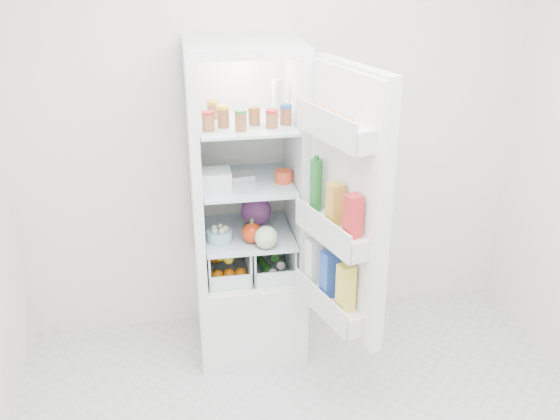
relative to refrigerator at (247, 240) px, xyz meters
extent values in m
cube|color=silver|center=(0.20, 0.25, 0.63)|extent=(3.00, 0.02, 2.60)
cube|color=white|center=(0.00, -0.04, -0.42)|extent=(0.60, 0.60, 0.50)
cube|color=white|center=(0.00, -0.04, 1.11)|extent=(0.60, 0.60, 0.05)
cube|color=white|center=(0.00, 0.24, 0.46)|extent=(0.60, 0.05, 1.25)
cube|color=white|center=(-0.28, -0.04, 0.46)|extent=(0.05, 0.60, 1.25)
cube|color=white|center=(0.27, -0.04, 0.46)|extent=(0.05, 0.60, 1.25)
cube|color=white|center=(0.00, 0.21, 0.46)|extent=(0.50, 0.01, 1.25)
sphere|color=white|center=(0.00, 0.17, 1.04)|extent=(0.05, 0.05, 0.05)
cube|color=silver|center=(0.00, -0.06, 0.07)|extent=(0.49, 0.53, 0.01)
cube|color=silver|center=(0.00, -0.06, 0.38)|extent=(0.49, 0.53, 0.02)
cube|color=silver|center=(0.00, -0.06, 0.71)|extent=(0.49, 0.53, 0.02)
cylinder|color=#B21919|center=(-0.20, -0.20, 0.76)|extent=(0.06, 0.06, 0.08)
cylinder|color=gold|center=(-0.12, -0.15, 0.76)|extent=(0.06, 0.06, 0.08)
cylinder|color=#267226|center=(-0.04, -0.23, 0.76)|extent=(0.06, 0.06, 0.08)
cylinder|color=brown|center=(0.04, -0.13, 0.76)|extent=(0.06, 0.06, 0.08)
cylinder|color=#B21919|center=(0.12, -0.20, 0.76)|extent=(0.06, 0.06, 0.08)
cylinder|color=#194C8C|center=(0.20, -0.15, 0.76)|extent=(0.06, 0.06, 0.08)
cylinder|color=#BF8C19|center=(-0.16, 0.03, 0.76)|extent=(0.06, 0.06, 0.08)
cylinder|color=white|center=(0.18, 0.01, 0.82)|extent=(0.08, 0.08, 0.20)
cube|color=silver|center=(-0.17, -0.15, 0.44)|extent=(0.16, 0.16, 0.10)
cylinder|color=#DE4421|center=(0.19, -0.11, 0.42)|extent=(0.12, 0.12, 0.06)
cube|color=silver|center=(-0.04, -0.05, 0.41)|extent=(0.16, 0.13, 0.04)
sphere|color=#541C52|center=(0.06, 0.03, 0.17)|extent=(0.17, 0.17, 0.17)
sphere|color=#B92B0B|center=(0.01, -0.19, 0.14)|extent=(0.11, 0.11, 0.11)
cylinder|color=#8CC1D2|center=(-0.17, -0.15, 0.11)|extent=(0.14, 0.14, 0.06)
sphere|color=#AEC694|center=(0.07, -0.27, 0.14)|extent=(0.12, 0.12, 0.12)
sphere|color=#DC5F0B|center=(-0.19, -0.18, -0.12)|extent=(0.07, 0.07, 0.07)
sphere|color=#DC5F0B|center=(-0.12, -0.18, -0.12)|extent=(0.07, 0.07, 0.07)
sphere|color=#DC5F0B|center=(-0.06, -0.18, -0.12)|extent=(0.07, 0.07, 0.07)
sphere|color=#DC5F0B|center=(-0.19, -0.06, -0.06)|extent=(0.07, 0.07, 0.07)
sphere|color=#DC5F0B|center=(-0.12, -0.06, -0.06)|extent=(0.07, 0.07, 0.07)
sphere|color=yellow|center=(-0.16, -0.12, -0.03)|extent=(0.06, 0.06, 0.06)
sphere|color=yellow|center=(-0.09, -0.01, -0.03)|extent=(0.06, 0.06, 0.06)
sphere|color=yellow|center=(-0.12, -0.16, -0.03)|extent=(0.06, 0.06, 0.06)
cylinder|color=#1C511B|center=(0.08, -0.06, -0.13)|extent=(0.09, 0.21, 0.05)
cylinder|color=#1C511B|center=(0.16, -0.01, -0.08)|extent=(0.08, 0.21, 0.05)
sphere|color=white|center=(0.12, -0.18, -0.13)|extent=(0.05, 0.05, 0.05)
sphere|color=white|center=(0.17, -0.16, -0.10)|extent=(0.05, 0.05, 0.05)
cube|color=white|center=(0.42, -0.62, 0.46)|extent=(0.23, 0.59, 1.30)
cube|color=white|center=(0.38, -0.63, 0.46)|extent=(0.17, 0.54, 1.26)
cube|color=silver|center=(0.33, -0.64, 0.83)|extent=(0.25, 0.51, 0.10)
cube|color=silver|center=(0.33, -0.64, 0.33)|extent=(0.25, 0.51, 0.10)
cube|color=silver|center=(0.33, -0.64, -0.07)|extent=(0.25, 0.51, 0.10)
sphere|color=#AC764D|center=(0.36, -0.76, 0.89)|extent=(0.05, 0.05, 0.05)
sphere|color=#AC764D|center=(0.34, -0.68, 0.89)|extent=(0.05, 0.05, 0.05)
sphere|color=#AC764D|center=(0.32, -0.60, 0.89)|extent=(0.05, 0.05, 0.05)
sphere|color=#AC764D|center=(0.29, -0.53, 0.89)|extent=(0.05, 0.05, 0.05)
sphere|color=#AC764D|center=(0.27, -0.45, 0.89)|extent=(0.05, 0.05, 0.05)
cylinder|color=#1A5C21|center=(0.29, -0.50, 0.51)|extent=(0.06, 0.06, 0.26)
cube|color=gold|center=(0.34, -0.67, 0.48)|extent=(0.08, 0.08, 0.20)
cube|color=red|center=(0.38, -0.81, 0.48)|extent=(0.08, 0.08, 0.20)
cube|color=white|center=(0.29, -0.50, 0.10)|extent=(0.09, 0.09, 0.24)
cube|color=#2349B3|center=(0.33, -0.64, 0.10)|extent=(0.09, 0.09, 0.24)
cube|color=yellow|center=(0.37, -0.79, 0.10)|extent=(0.09, 0.09, 0.24)
camera|label=1|loc=(-0.35, -3.21, 1.61)|focal=40.00mm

